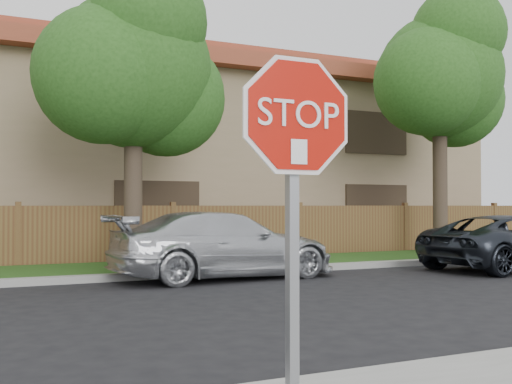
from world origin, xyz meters
name	(u,v)px	position (x,y,z in m)	size (l,w,h in m)	color
far_curb	(26,282)	(0.00, 8.15, 0.07)	(70.00, 0.30, 0.15)	gray
grass_strip	(21,274)	(0.00, 9.80, 0.06)	(70.00, 3.00, 0.12)	#1E4714
fence	(18,238)	(0.00, 11.40, 0.80)	(70.00, 0.12, 1.60)	brown
apartment_building	(10,148)	(0.00, 17.00, 3.53)	(35.20, 9.20, 7.20)	#8F7958
tree_mid	(136,70)	(2.52, 9.57, 4.87)	(4.80, 3.90, 7.35)	#382B21
tree_right	(443,76)	(12.02, 9.57, 5.57)	(4.80, 3.90, 8.20)	#382B21
stop_sign	(296,169)	(0.94, -1.48, 1.83)	(1.01, 0.13, 2.55)	gray
sedan_right	(224,245)	(4.05, 7.60, 0.73)	(2.06, 5.06, 1.47)	silver
sedan_far_right	(512,242)	(11.33, 6.35, 0.68)	(2.25, 4.89, 1.36)	#282D36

